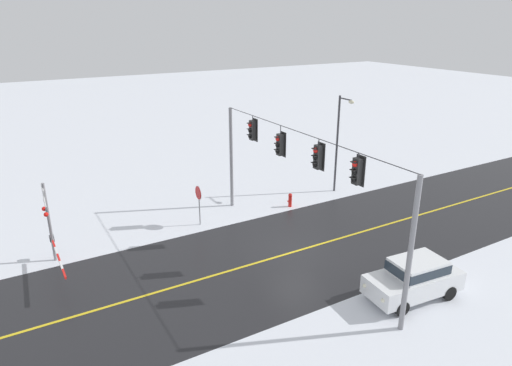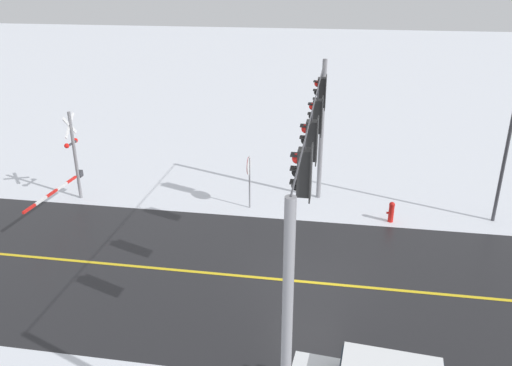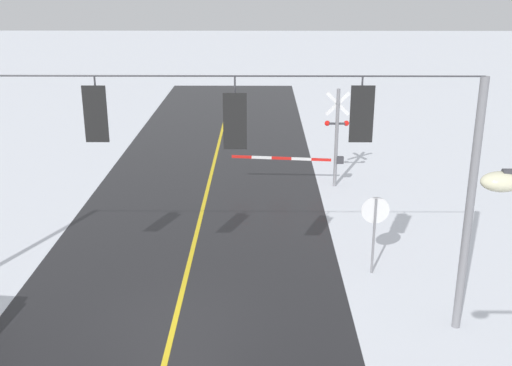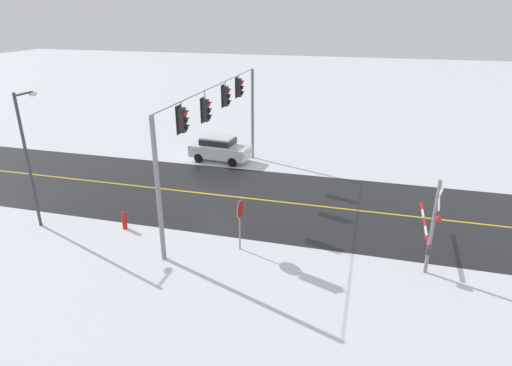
{
  "view_description": "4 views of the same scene",
  "coord_description": "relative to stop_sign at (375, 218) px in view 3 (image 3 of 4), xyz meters",
  "views": [
    {
      "loc": [
        16.61,
        -11.92,
        11.1
      ],
      "look_at": [
        -2.51,
        -0.86,
        3.07
      ],
      "focal_mm": 31.76,
      "sensor_mm": 36.0,
      "label": 1
    },
    {
      "loc": [
        14.5,
        0.67,
        9.56
      ],
      "look_at": [
        -1.16,
        -1.91,
        2.96
      ],
      "focal_mm": 35.99,
      "sensor_mm": 36.0,
      "label": 2
    },
    {
      "loc": [
        -2.16,
        13.49,
        8.36
      ],
      "look_at": [
        -2.02,
        -3.37,
        2.59
      ],
      "focal_mm": 43.66,
      "sensor_mm": 36.0,
      "label": 3
    },
    {
      "loc": [
        -21.36,
        -7.97,
        9.88
      ],
      "look_at": [
        -3.7,
        -3.16,
        2.52
      ],
      "focal_mm": 30.43,
      "sensor_mm": 36.0,
      "label": 4
    }
  ],
  "objects": [
    {
      "name": "ground_plane",
      "position": [
        5.39,
        2.91,
        -1.71
      ],
      "size": [
        160.0,
        160.0,
        0.0
      ],
      "primitive_type": "plane",
      "color": "silver"
    },
    {
      "name": "signal_span",
      "position": [
        5.33,
        2.89,
        2.72
      ],
      "size": [
        14.2,
        0.47,
        6.22
      ],
      "color": "gray",
      "rests_on": "ground"
    },
    {
      "name": "stop_sign",
      "position": [
        0.0,
        0.0,
        0.0
      ],
      "size": [
        0.8,
        0.09,
        2.35
      ],
      "color": "gray",
      "rests_on": "ground"
    },
    {
      "name": "railroad_crossing",
      "position": [
        0.63,
        -7.75,
        0.25
      ],
      "size": [
        4.7,
        0.31,
        4.0
      ],
      "color": "gray",
      "rests_on": "ground"
    }
  ]
}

